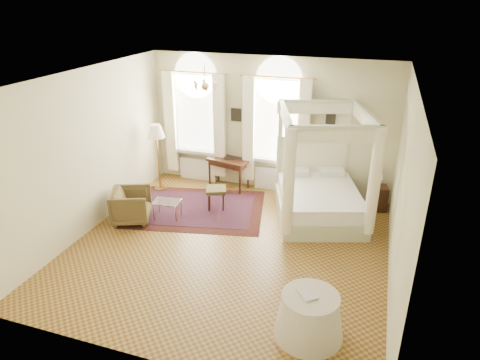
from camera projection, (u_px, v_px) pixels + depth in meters
The scene contains 18 objects.
ground at pixel (229, 247), 8.44m from camera, with size 6.00×6.00×0.00m, color olive.
room_walls at pixel (228, 153), 7.64m from camera, with size 6.00×6.00×6.00m.
window_left at pixel (196, 126), 10.88m from camera, with size 1.62×0.27×3.29m.
window_right at pixel (276, 134), 10.28m from camera, with size 1.62×0.27×3.29m.
chandelier at pixel (205, 85), 8.57m from camera, with size 0.51×0.45×0.50m.
wall_pictures at pixel (273, 116), 10.24m from camera, with size 2.54×0.03×0.39m.
canopy_bed at pixel (320, 195), 9.36m from camera, with size 2.40×2.67×2.42m.
nightstand at pixel (377, 198), 9.81m from camera, with size 0.40×0.37×0.58m, color #341A0E.
nightstand_lamp at pixel (376, 174), 9.57m from camera, with size 0.31×0.31×0.45m.
writing_desk at pixel (229, 163), 10.80m from camera, with size 1.12×0.74×0.77m.
laptop at pixel (230, 158), 10.78m from camera, with size 0.31×0.20×0.02m, color black.
stool at pixel (216, 191), 9.81m from camera, with size 0.57×0.57×0.51m.
armchair at pixel (131, 205), 9.28m from camera, with size 0.79×0.81×0.74m, color #4E3E21.
coffee_table at pixel (167, 203), 9.40m from camera, with size 0.64×0.48×0.41m.
floor_lamp at pixel (156, 135), 10.37m from camera, with size 0.44×0.44×1.70m.
oriental_rug at pixel (196, 209), 9.93m from camera, with size 3.45×2.79×0.01m.
side_table at pixel (309, 316), 6.16m from camera, with size 1.01×1.01×0.69m.
book at pixel (301, 296), 6.00m from camera, with size 0.22×0.29×0.03m, color black.
Camera 1 is at (2.47, -6.76, 4.60)m, focal length 32.00 mm.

